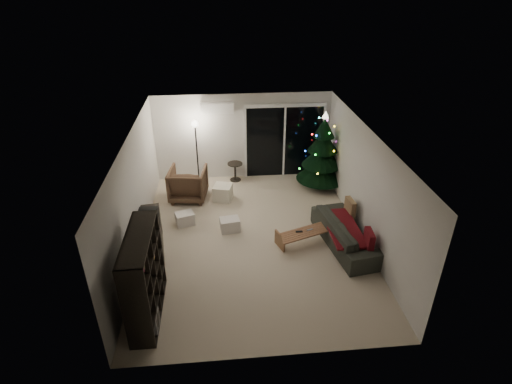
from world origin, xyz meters
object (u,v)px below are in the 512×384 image
(bookshelf, at_px, (132,278))
(armchair, at_px, (188,184))
(coffee_table, at_px, (305,239))
(sofa, at_px, (346,233))
(media_cabinet, at_px, (151,234))
(christmas_tree, at_px, (323,151))

(bookshelf, xyz_separation_m, armchair, (0.69, 4.14, -0.38))
(bookshelf, bearing_deg, coffee_table, 37.90)
(sofa, bearing_deg, bookshelf, 102.25)
(armchair, height_order, coffee_table, armchair)
(bookshelf, height_order, coffee_table, bookshelf)
(media_cabinet, distance_m, coffee_table, 3.40)
(bookshelf, relative_size, media_cabinet, 1.30)
(bookshelf, xyz_separation_m, sofa, (4.30, 1.67, -0.51))
(sofa, height_order, coffee_table, sofa)
(christmas_tree, bearing_deg, coffee_table, -109.73)
(sofa, relative_size, coffee_table, 1.78)
(media_cabinet, xyz_separation_m, armchair, (0.69, 2.23, 0.04))
(media_cabinet, xyz_separation_m, coffee_table, (3.39, -0.20, -0.21))
(armchair, relative_size, coffee_table, 0.80)
(armchair, height_order, christmas_tree, christmas_tree)
(sofa, bearing_deg, armchair, 46.61)
(media_cabinet, height_order, sofa, media_cabinet)
(bookshelf, bearing_deg, sofa, 32.36)
(bookshelf, relative_size, christmas_tree, 0.74)
(media_cabinet, xyz_separation_m, sofa, (4.30, -0.23, -0.08))
(christmas_tree, bearing_deg, sofa, -91.63)
(coffee_table, height_order, christmas_tree, christmas_tree)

